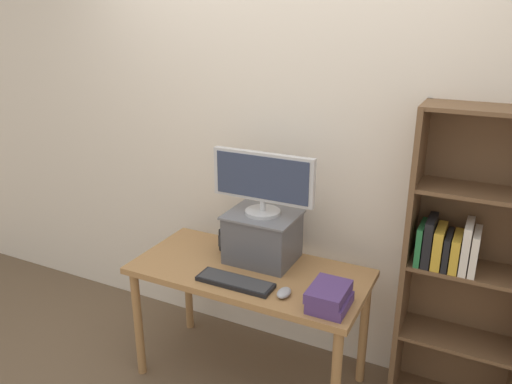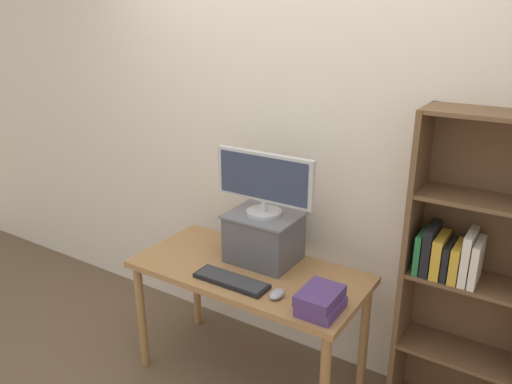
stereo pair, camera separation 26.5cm
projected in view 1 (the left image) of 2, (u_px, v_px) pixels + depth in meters
The scene contains 10 objects.
ground_plane at pixel (250, 375), 3.00m from camera, with size 12.00×12.00×0.00m, color brown.
back_wall at pixel (285, 148), 2.96m from camera, with size 7.00×0.08×2.60m.
desk at pixel (249, 283), 2.78m from camera, with size 1.30×0.62×0.72m.
bookshelf_unit at pixel (465, 265), 2.53m from camera, with size 0.62×0.28×1.66m.
riser_box at pixel (263, 236), 2.82m from camera, with size 0.39×0.33×0.28m.
computer_monitor at pixel (263, 181), 2.71m from camera, with size 0.59×0.20×0.35m.
keyboard at pixel (235, 282), 2.60m from camera, with size 0.41×0.13×0.02m.
computer_mouse at pixel (284, 293), 2.49m from camera, with size 0.06×0.10×0.04m.
book_stack at pixel (329, 297), 2.38m from camera, with size 0.19×0.23×0.11m.
desk_speaker at pixel (226, 240), 2.96m from camera, with size 0.08×0.09×0.12m.
Camera 1 is at (1.12, -2.18, 2.05)m, focal length 35.00 mm.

